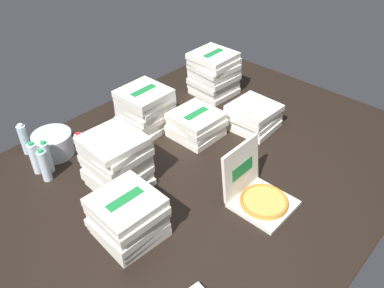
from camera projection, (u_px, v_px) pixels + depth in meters
name	position (u px, v px, depth m)	size (l,w,h in m)	color
ground_plane	(204.00, 165.00, 2.82)	(3.20, 2.40, 0.02)	black
open_pizza_box	(257.00, 193.00, 2.48)	(0.34, 0.40, 0.37)	silver
pizza_stack_right_near	(117.00, 161.00, 2.54)	(0.38, 0.38, 0.39)	silver
pizza_stack_center_far	(196.00, 124.00, 3.05)	(0.37, 0.37, 0.20)	silver
pizza_stack_center_near	(253.00, 116.00, 3.14)	(0.37, 0.38, 0.20)	silver
pizza_stack_left_mid	(214.00, 74.00, 3.52)	(0.38, 0.38, 0.39)	silver
pizza_stack_left_far	(145.00, 109.00, 3.09)	(0.37, 0.37, 0.35)	silver
pizza_stack_left_near	(128.00, 218.00, 2.22)	(0.38, 0.38, 0.30)	silver
ice_bucket	(53.00, 144.00, 2.87)	(0.28, 0.28, 0.17)	#B7BABF
water_bottle_0	(81.00, 148.00, 2.77)	(0.06, 0.06, 0.25)	silver
water_bottle_1	(35.00, 158.00, 2.68)	(0.06, 0.06, 0.25)	white
water_bottle_2	(24.00, 139.00, 2.85)	(0.06, 0.06, 0.25)	silver
water_bottle_3	(47.00, 157.00, 2.69)	(0.06, 0.06, 0.25)	silver
water_bottle_4	(44.00, 166.00, 2.62)	(0.06, 0.06, 0.25)	silver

